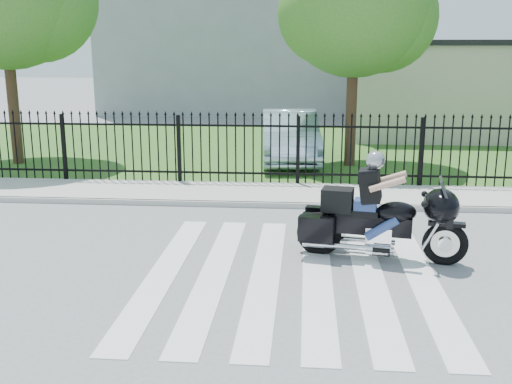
{
  "coord_description": "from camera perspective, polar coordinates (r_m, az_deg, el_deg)",
  "views": [
    {
      "loc": [
        0.17,
        -8.73,
        3.44
      ],
      "look_at": [
        -0.66,
        1.32,
        1.0
      ],
      "focal_mm": 42.0,
      "sensor_mm": 36.0,
      "label": 1
    }
  ],
  "objects": [
    {
      "name": "iron_fence",
      "position": [
        14.95,
        4.02,
        3.8
      ],
      "size": [
        26.0,
        0.04,
        1.8
      ],
      "color": "black",
      "rests_on": "ground"
    },
    {
      "name": "grass_strip",
      "position": [
        21.01,
        4.22,
        4.18
      ],
      "size": [
        40.0,
        12.0,
        0.02
      ],
      "primitive_type": "cube",
      "color": "#2F6020",
      "rests_on": "ground"
    },
    {
      "name": "curb",
      "position": [
        13.17,
        3.83,
        -1.3
      ],
      "size": [
        40.0,
        0.12,
        0.12
      ],
      "primitive_type": "cube",
      "color": "#ADAAA3",
      "rests_on": "ground"
    },
    {
      "name": "sidewalk",
      "position": [
        14.14,
        3.9,
        -0.26
      ],
      "size": [
        40.0,
        2.0,
        0.12
      ],
      "primitive_type": "cube",
      "color": "#ADAAA3",
      "rests_on": "ground"
    },
    {
      "name": "building_low_roof",
      "position": [
        25.65,
        20.74,
        13.12
      ],
      "size": [
        10.2,
        6.2,
        0.2
      ],
      "primitive_type": "cube",
      "color": "black",
      "rests_on": "building_low"
    },
    {
      "name": "ground",
      "position": [
        9.38,
        3.38,
        -7.94
      ],
      "size": [
        120.0,
        120.0,
        0.0
      ],
      "primitive_type": "plane",
      "color": "slate",
      "rests_on": "ground"
    },
    {
      "name": "building_low",
      "position": [
        25.71,
        20.39,
        9.01
      ],
      "size": [
        10.0,
        6.0,
        3.5
      ],
      "primitive_type": "cube",
      "color": "#BCB39D",
      "rests_on": "ground"
    },
    {
      "name": "parked_car",
      "position": [
        18.36,
        3.23,
        5.31
      ],
      "size": [
        2.01,
        4.82,
        1.55
      ],
      "primitive_type": "imported",
      "rotation": [
        0.0,
        0.0,
        0.08
      ],
      "color": "silver",
      "rests_on": "grass_strip"
    },
    {
      "name": "motorcycle_rider",
      "position": [
        10.07,
        11.38,
        -2.11
      ],
      "size": [
        2.79,
        1.24,
        1.86
      ],
      "rotation": [
        0.0,
        0.0,
        -0.18
      ],
      "color": "black",
      "rests_on": "ground"
    },
    {
      "name": "tree_mid",
      "position": [
        17.82,
        9.43,
        17.38
      ],
      "size": [
        4.2,
        4.2,
        6.78
      ],
      "color": "#382316",
      "rests_on": "ground"
    },
    {
      "name": "crosswalk",
      "position": [
        9.38,
        3.38,
        -7.9
      ],
      "size": [
        5.0,
        5.5,
        0.01
      ],
      "primitive_type": null,
      "color": "silver",
      "rests_on": "ground"
    },
    {
      "name": "building_tall",
      "position": [
        34.97,
        -0.5,
        17.81
      ],
      "size": [
        15.0,
        10.0,
        12.0
      ],
      "primitive_type": "cube",
      "color": "#96999E",
      "rests_on": "ground"
    }
  ]
}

